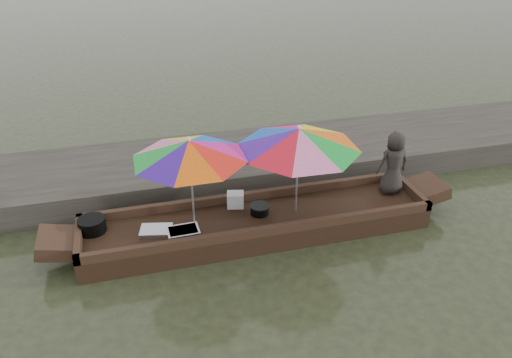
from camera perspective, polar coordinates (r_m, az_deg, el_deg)
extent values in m
plane|color=#282C1D|center=(8.50, 0.18, -6.23)|extent=(80.00, 80.00, 0.00)
cube|color=#2D2B26|center=(10.21, -3.05, 1.81)|extent=(22.00, 2.20, 0.50)
cube|color=black|center=(8.40, 0.18, -5.25)|extent=(5.77, 1.20, 0.35)
cylinder|color=black|center=(8.29, -18.24, -5.02)|extent=(0.43, 0.43, 0.23)
cube|color=silver|center=(7.92, -8.32, -6.02)|extent=(0.51, 0.36, 0.09)
cube|color=silver|center=(8.06, -11.34, -5.78)|extent=(0.56, 0.44, 0.06)
cylinder|color=black|center=(8.33, 0.42, -3.54)|extent=(0.31, 0.31, 0.15)
cube|color=silver|center=(8.50, -2.37, -2.38)|extent=(0.32, 0.28, 0.26)
imported|color=#282422|center=(9.04, 15.44, 1.80)|extent=(0.57, 0.38, 1.16)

